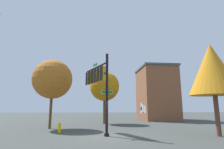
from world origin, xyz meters
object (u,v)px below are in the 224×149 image
Objects in this scene: signal_pole_assembly at (97,79)px; tree_far at (212,69)px; fire_hydrant at (59,128)px; tree_near at (53,79)px; tree_mid at (105,86)px; brick_building at (156,93)px.

tree_far reaches higher than signal_pole_assembly.
tree_far is at bearing -103.25° from fire_hydrant.
tree_near is 0.98× the size of tree_far.
tree_far is (-10.63, -7.76, 0.17)m from tree_mid.
tree_far is 16.81m from brick_building.
brick_building is (13.96, -13.21, 4.03)m from fire_hydrant.
tree_far is at bearing 175.23° from brick_building.
brick_building reaches higher than tree_far.
tree_mid is 13.16m from tree_far.
tree_near reaches higher than signal_pole_assembly.
signal_pole_assembly is 5.05m from fire_hydrant.
tree_near reaches higher than tree_mid.
brick_building reaches higher than signal_pole_assembly.
tree_mid is at bearing -7.07° from signal_pole_assembly.
tree_near is at bearing 66.57° from tree_far.
tree_far is 0.79× the size of brick_building.
tree_mid is at bearing 123.74° from brick_building.
signal_pole_assembly is at bearing 74.70° from tree_far.
tree_near reaches higher than fire_hydrant.
fire_hydrant is 0.12× the size of tree_mid.
tree_far reaches higher than tree_mid.
tree_near is (3.00, 1.52, 4.46)m from fire_hydrant.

